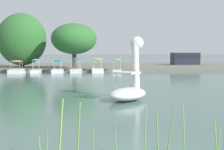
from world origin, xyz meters
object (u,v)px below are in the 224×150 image
(pedal_boat_yellow, at_px, (97,69))
(parked_van, at_px, (185,58))
(pedal_boat_lime, at_px, (117,69))
(pedal_boat_cyan, at_px, (36,69))
(tree_willow_overhanging, at_px, (22,39))
(pedal_boat_teal, at_px, (58,69))
(swan_boat, at_px, (130,84))
(pedal_boat_blue, at_px, (76,68))
(pedal_boat_pink, at_px, (17,70))
(tree_sapling_by_fence, at_px, (74,39))

(pedal_boat_yellow, xyz_separation_m, parked_van, (14.36, 12.60, 0.94))
(pedal_boat_lime, distance_m, pedal_boat_yellow, 2.27)
(pedal_boat_cyan, relative_size, parked_van, 0.41)
(tree_willow_overhanging, xyz_separation_m, parked_van, (23.87, 6.82, -2.59))
(pedal_boat_teal, xyz_separation_m, parked_van, (18.78, 12.82, 0.96))
(swan_boat, height_order, pedal_boat_yellow, swan_boat)
(pedal_boat_blue, height_order, parked_van, parked_van)
(pedal_boat_blue, distance_m, pedal_boat_pink, 6.53)
(pedal_boat_blue, distance_m, pedal_boat_teal, 2.06)
(pedal_boat_blue, relative_size, pedal_boat_pink, 0.97)
(pedal_boat_blue, xyz_separation_m, parked_van, (16.72, 12.76, 0.87))
(pedal_boat_blue, xyz_separation_m, pedal_boat_teal, (-2.05, -0.05, -0.09))
(pedal_boat_lime, relative_size, pedal_boat_cyan, 1.01)
(swan_boat, distance_m, tree_sapling_by_fence, 23.27)
(tree_sapling_by_fence, distance_m, parked_van, 19.90)
(pedal_boat_teal, bearing_deg, pedal_boat_cyan, -176.25)
(pedal_boat_blue, bearing_deg, pedal_boat_teal, -178.51)
(pedal_boat_yellow, distance_m, tree_sapling_by_fence, 5.13)
(tree_sapling_by_fence, bearing_deg, tree_willow_overhanging, 155.33)
(pedal_boat_blue, bearing_deg, tree_sapling_by_fence, 96.40)
(swan_boat, height_order, parked_van, swan_boat)
(pedal_boat_teal, xyz_separation_m, pedal_boat_pink, (-4.47, -0.10, -0.01))
(pedal_boat_pink, height_order, tree_sapling_by_fence, tree_sapling_by_fence)
(pedal_boat_blue, bearing_deg, pedal_boat_pink, -178.68)
(tree_sapling_by_fence, bearing_deg, pedal_boat_blue, -83.60)
(pedal_boat_pink, relative_size, tree_sapling_by_fence, 0.31)
(swan_boat, xyz_separation_m, pedal_boat_cyan, (-7.65, 19.77, -0.34))
(pedal_boat_lime, bearing_deg, pedal_boat_teal, 177.57)
(parked_van, bearing_deg, tree_sapling_by_fence, -149.69)
(tree_willow_overhanging, height_order, parked_van, tree_willow_overhanging)
(pedal_boat_blue, distance_m, tree_sapling_by_fence, 4.43)
(swan_boat, xyz_separation_m, pedal_boat_pink, (-9.75, 19.83, -0.38))
(parked_van, bearing_deg, pedal_boat_blue, -142.65)
(pedal_boat_lime, relative_size, pedal_boat_pink, 0.79)
(swan_boat, relative_size, pedal_boat_pink, 1.30)
(pedal_boat_cyan, xyz_separation_m, tree_sapling_by_fence, (4.12, 3.01, 3.49))
(pedal_boat_yellow, bearing_deg, tree_willow_overhanging, 148.72)
(swan_boat, bearing_deg, tree_sapling_by_fence, 98.82)
(pedal_boat_lime, height_order, pedal_boat_blue, pedal_boat_blue)
(swan_boat, xyz_separation_m, pedal_boat_blue, (-3.22, 19.98, -0.27))
(tree_willow_overhanging, relative_size, parked_van, 1.60)
(tree_sapling_by_fence, relative_size, parked_van, 1.72)
(pedal_boat_lime, distance_m, pedal_boat_cyan, 9.01)
(pedal_boat_blue, bearing_deg, parked_van, 37.35)
(tree_willow_overhanging, bearing_deg, pedal_boat_lime, -28.16)
(pedal_boat_blue, relative_size, parked_van, 0.51)
(pedal_boat_cyan, height_order, parked_van, parked_van)
(pedal_boat_cyan, bearing_deg, pedal_boat_pink, 178.39)
(pedal_boat_lime, height_order, parked_van, parked_van)
(tree_sapling_by_fence, bearing_deg, pedal_boat_pink, -154.58)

